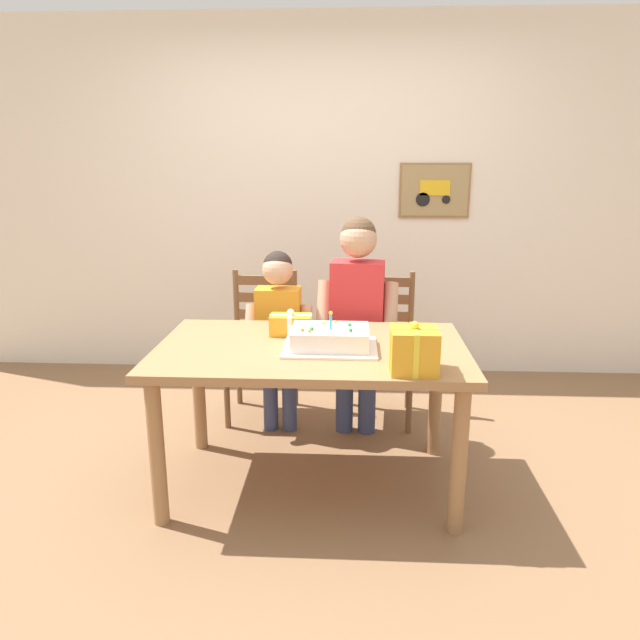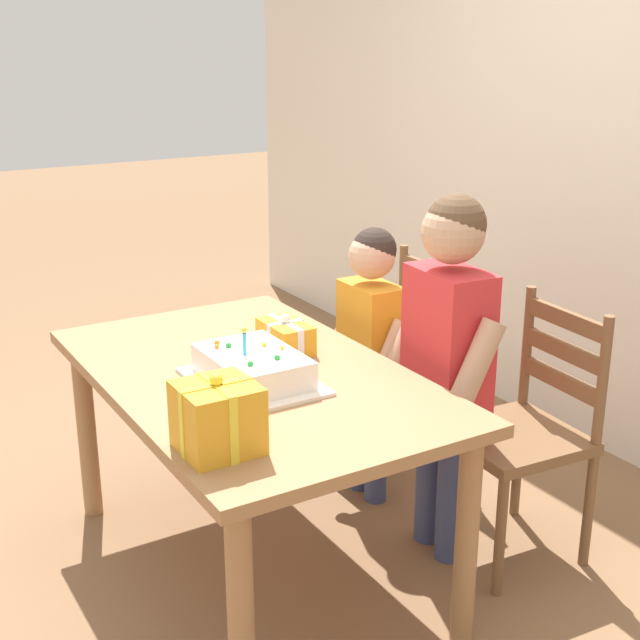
% 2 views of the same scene
% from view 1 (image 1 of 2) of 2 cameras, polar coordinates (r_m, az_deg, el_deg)
% --- Properties ---
extents(ground_plane, '(20.00, 20.00, 0.00)m').
position_cam_1_polar(ground_plane, '(3.17, -0.78, -15.33)').
color(ground_plane, '#846042').
extents(back_wall, '(6.40, 0.11, 2.60)m').
position_cam_1_polar(back_wall, '(4.53, 0.71, 11.26)').
color(back_wall, silver).
rests_on(back_wall, ground).
extents(dining_table, '(1.48, 0.90, 0.74)m').
position_cam_1_polar(dining_table, '(2.90, -0.83, -4.29)').
color(dining_table, '#9E7047').
rests_on(dining_table, ground).
extents(birthday_cake, '(0.44, 0.34, 0.19)m').
position_cam_1_polar(birthday_cake, '(2.81, 0.97, -1.81)').
color(birthday_cake, white).
rests_on(birthday_cake, dining_table).
extents(gift_box_red_large, '(0.20, 0.20, 0.22)m').
position_cam_1_polar(gift_box_red_large, '(2.54, 8.94, -2.83)').
color(gift_box_red_large, gold).
rests_on(gift_box_red_large, dining_table).
extents(gift_box_beside_cake, '(0.21, 0.13, 0.14)m').
position_cam_1_polar(gift_box_beside_cake, '(3.05, -2.80, -0.44)').
color(gift_box_beside_cake, gold).
rests_on(gift_box_beside_cake, dining_table).
extents(chair_left, '(0.42, 0.42, 0.92)m').
position_cam_1_polar(chair_left, '(3.81, -5.49, -2.33)').
color(chair_left, brown).
rests_on(chair_left, ground).
extents(chair_right, '(0.45, 0.45, 0.92)m').
position_cam_1_polar(chair_right, '(3.77, 5.72, -2.51)').
color(chair_right, brown).
rests_on(chair_right, ground).
extents(child_older, '(0.48, 0.28, 1.30)m').
position_cam_1_polar(child_older, '(3.45, 3.57, 1.39)').
color(child_older, '#38426B').
rests_on(child_older, ground).
extents(child_younger, '(0.40, 0.23, 1.10)m').
position_cam_1_polar(child_younger, '(3.51, -3.97, -0.42)').
color(child_younger, '#38426B').
rests_on(child_younger, ground).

